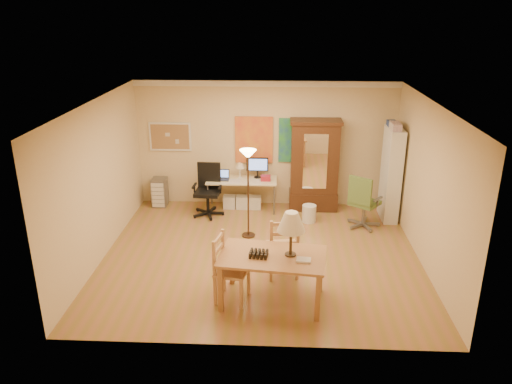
{
  "coord_description": "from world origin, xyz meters",
  "views": [
    {
      "loc": [
        0.29,
        -7.84,
        4.14
      ],
      "look_at": [
        -0.1,
        0.3,
        1.08
      ],
      "focal_mm": 35.0,
      "sensor_mm": 36.0,
      "label": 1
    }
  ],
  "objects_px": {
    "computer_desk": "(243,191)",
    "office_chair_black": "(208,202)",
    "dining_table": "(279,246)",
    "office_chair_green": "(363,213)",
    "armoire": "(314,171)",
    "bookshelf": "(391,175)"
  },
  "relations": [
    {
      "from": "office_chair_black",
      "to": "office_chair_green",
      "type": "height_order",
      "value": "same"
    },
    {
      "from": "armoire",
      "to": "bookshelf",
      "type": "bearing_deg",
      "value": -16.23
    },
    {
      "from": "dining_table",
      "to": "bookshelf",
      "type": "bearing_deg",
      "value": 55.28
    },
    {
      "from": "office_chair_green",
      "to": "armoire",
      "type": "distance_m",
      "value": 1.43
    },
    {
      "from": "bookshelf",
      "to": "computer_desk",
      "type": "bearing_deg",
      "value": 173.28
    },
    {
      "from": "computer_desk",
      "to": "office_chair_black",
      "type": "relative_size",
      "value": 1.36
    },
    {
      "from": "computer_desk",
      "to": "armoire",
      "type": "xyz_separation_m",
      "value": [
        1.5,
        0.09,
        0.44
      ]
    },
    {
      "from": "office_chair_black",
      "to": "armoire",
      "type": "relative_size",
      "value": 0.56
    },
    {
      "from": "armoire",
      "to": "bookshelf",
      "type": "distance_m",
      "value": 1.58
    },
    {
      "from": "computer_desk",
      "to": "armoire",
      "type": "bearing_deg",
      "value": 3.24
    },
    {
      "from": "dining_table",
      "to": "computer_desk",
      "type": "relative_size",
      "value": 1.09
    },
    {
      "from": "dining_table",
      "to": "bookshelf",
      "type": "height_order",
      "value": "bookshelf"
    },
    {
      "from": "computer_desk",
      "to": "armoire",
      "type": "distance_m",
      "value": 1.57
    },
    {
      "from": "computer_desk",
      "to": "office_chair_green",
      "type": "bearing_deg",
      "value": -19.3
    },
    {
      "from": "dining_table",
      "to": "office_chair_black",
      "type": "relative_size",
      "value": 1.49
    },
    {
      "from": "armoire",
      "to": "office_chair_green",
      "type": "bearing_deg",
      "value": -45.33
    },
    {
      "from": "computer_desk",
      "to": "armoire",
      "type": "height_order",
      "value": "armoire"
    },
    {
      "from": "dining_table",
      "to": "office_chair_green",
      "type": "height_order",
      "value": "dining_table"
    },
    {
      "from": "office_chair_green",
      "to": "bookshelf",
      "type": "relative_size",
      "value": 0.57
    },
    {
      "from": "office_chair_green",
      "to": "armoire",
      "type": "height_order",
      "value": "armoire"
    },
    {
      "from": "bookshelf",
      "to": "armoire",
      "type": "bearing_deg",
      "value": 163.77
    },
    {
      "from": "dining_table",
      "to": "computer_desk",
      "type": "height_order",
      "value": "dining_table"
    }
  ]
}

